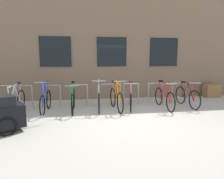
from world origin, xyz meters
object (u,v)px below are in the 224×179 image
at_px(bicycle_green, 73,100).
at_px(planter_box, 212,91).
at_px(bicycle_orange, 116,99).
at_px(bike_trailer, 3,113).
at_px(bicycle_silver, 99,99).
at_px(bicycle_maroon, 187,96).
at_px(bicycle_white, 16,101).
at_px(bicycle_red, 164,98).
at_px(bicycle_blue, 46,101).
at_px(bicycle_pink, 131,98).

height_order(bicycle_green, planter_box, bicycle_green).
xyz_separation_m(bicycle_green, bicycle_orange, (1.51, -0.03, -0.00)).
bearing_deg(bike_trailer, bicycle_silver, 36.01).
distance_m(bicycle_green, bicycle_maroon, 4.26).
distance_m(bicycle_white, bicycle_red, 5.22).
xyz_separation_m(bicycle_blue, bicycle_maroon, (5.18, 0.06, -0.00)).
height_order(bicycle_green, bicycle_silver, bicycle_silver).
bearing_deg(bike_trailer, bicycle_blue, 68.71).
xyz_separation_m(bicycle_green, planter_box, (6.34, 1.58, -0.10)).
bearing_deg(bicycle_pink, planter_box, 18.76).
relative_size(bicycle_blue, bike_trailer, 1.18).
xyz_separation_m(bicycle_white, bicycle_red, (5.21, -0.20, -0.00)).
height_order(bicycle_green, bicycle_maroon, bicycle_green).
distance_m(bicycle_pink, bicycle_blue, 2.99).
distance_m(bicycle_orange, planter_box, 5.09).
height_order(bicycle_pink, bicycle_maroon, bicycle_pink).
bearing_deg(planter_box, bicycle_orange, -161.54).
distance_m(bicycle_orange, bike_trailer, 3.57).
bearing_deg(planter_box, bicycle_silver, -164.37).
distance_m(bicycle_maroon, bicycle_silver, 3.36).
relative_size(bicycle_white, bicycle_orange, 1.04).
height_order(bicycle_white, bike_trailer, bicycle_white).
bearing_deg(bicycle_maroon, planter_box, 35.92).
relative_size(bicycle_white, bike_trailer, 1.25).
distance_m(bicycle_silver, bike_trailer, 3.11).
bearing_deg(bicycle_green, bicycle_red, -0.92).
height_order(bicycle_blue, bicycle_maroon, bicycle_blue).
height_order(bicycle_green, bicycle_red, bicycle_green).
xyz_separation_m(bicycle_white, bicycle_green, (1.92, -0.15, 0.01)).
xyz_separation_m(bicycle_red, planter_box, (3.04, 1.63, -0.08)).
bearing_deg(bicycle_white, bicycle_maroon, -0.72).
bearing_deg(bicycle_pink, bicycle_blue, -177.86).
height_order(bicycle_blue, planter_box, bicycle_blue).
relative_size(bicycle_white, bicycle_blue, 1.06).
relative_size(bicycle_green, bicycle_blue, 1.05).
distance_m(bicycle_pink, bike_trailer, 4.15).
xyz_separation_m(bike_trailer, planter_box, (7.95, 3.35, -0.18)).
height_order(bicycle_silver, planter_box, bicycle_silver).
relative_size(bicycle_red, bicycle_maroon, 1.06).
distance_m(bicycle_orange, bicycle_silver, 0.61).
relative_size(bicycle_green, bicycle_pink, 1.08).
height_order(bicycle_red, bike_trailer, bicycle_red).
height_order(bicycle_green, bike_trailer, bicycle_green).
bearing_deg(planter_box, bicycle_green, -166.02).
bearing_deg(bicycle_orange, bicycle_pink, 16.18).
distance_m(bicycle_blue, bike_trailer, 1.92).
bearing_deg(planter_box, bicycle_white, -170.20).
xyz_separation_m(bicycle_orange, bike_trailer, (-3.12, -1.74, 0.08)).
relative_size(bicycle_maroon, bicycle_orange, 0.98).
distance_m(bicycle_red, bicycle_blue, 4.21).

